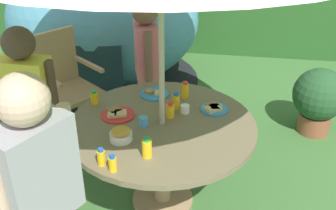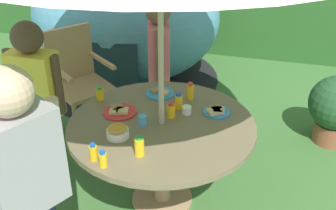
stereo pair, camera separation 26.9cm
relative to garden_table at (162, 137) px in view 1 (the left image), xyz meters
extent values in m
cube|color=#3D6B33|center=(0.00, 0.00, -0.58)|extent=(10.00, 10.00, 0.02)
cylinder|color=tan|center=(0.00, 0.00, -0.56)|extent=(0.45, 0.45, 0.03)
cylinder|color=tan|center=(0.00, 0.00, -0.25)|extent=(0.12, 0.12, 0.64)
cylinder|color=#75664C|center=(0.00, 0.00, 0.09)|extent=(1.26, 1.26, 0.04)
cylinder|color=#B7AD8C|center=(0.00, 0.00, 0.50)|extent=(0.04, 0.04, 2.13)
cylinder|color=tan|center=(-0.89, 0.42, -0.34)|extent=(0.04, 0.04, 0.45)
cylinder|color=tan|center=(-0.64, 0.74, -0.34)|extent=(0.04, 0.04, 0.45)
cylinder|color=tan|center=(-1.23, 0.67, -0.34)|extent=(0.04, 0.04, 0.45)
cylinder|color=tan|center=(-0.98, 1.00, -0.34)|extent=(0.04, 0.04, 0.45)
cube|color=tan|center=(-0.94, 0.71, -0.10)|extent=(0.64, 0.63, 0.04)
cube|color=tan|center=(-1.11, 0.83, 0.16)|extent=(0.29, 0.37, 0.49)
cube|color=tan|center=(-1.06, 0.55, 0.12)|extent=(0.39, 0.31, 0.03)
cube|color=tan|center=(-0.81, 0.87, 0.12)|extent=(0.39, 0.31, 0.03)
ellipsoid|color=teal|center=(-0.99, 1.96, 0.16)|extent=(2.30, 1.88, 1.46)
cylinder|color=black|center=(-0.99, 1.96, -0.56)|extent=(2.42, 2.42, 0.01)
cube|color=#1A313A|center=(-0.89, 1.17, -0.17)|extent=(0.59, 0.11, 0.66)
cylinder|color=brown|center=(1.25, 1.16, -0.48)|extent=(0.30, 0.30, 0.19)
sphere|color=#234C28|center=(1.25, 1.16, -0.18)|extent=(0.48, 0.48, 0.48)
cylinder|color=navy|center=(-0.31, 0.98, -0.29)|extent=(0.08, 0.08, 0.57)
cylinder|color=navy|center=(-0.27, 0.85, -0.29)|extent=(0.08, 0.08, 0.57)
cube|color=#EA727F|center=(-0.29, 0.92, 0.24)|extent=(0.27, 0.37, 0.48)
cylinder|color=brown|center=(-0.35, 1.09, 0.26)|extent=(0.06, 0.06, 0.43)
cylinder|color=brown|center=(-0.24, 0.74, 0.26)|extent=(0.06, 0.06, 0.43)
sphere|color=brown|center=(-0.29, 0.92, 0.59)|extent=(0.22, 0.22, 0.22)
cylinder|color=#3F3F47|center=(-1.01, 0.03, -0.28)|extent=(0.08, 0.08, 0.58)
cylinder|color=#3F3F47|center=(-0.87, 0.03, -0.28)|extent=(0.08, 0.08, 0.58)
cube|color=yellow|center=(-0.94, 0.03, 0.26)|extent=(0.34, 0.19, 0.49)
cylinder|color=#4C3828|center=(-1.13, 0.03, 0.28)|extent=(0.06, 0.06, 0.44)
cylinder|color=#4C3828|center=(-0.76, 0.02, 0.28)|extent=(0.06, 0.06, 0.44)
sphere|color=#4C3828|center=(-0.94, 0.03, 0.61)|extent=(0.22, 0.22, 0.22)
cube|color=#99999E|center=(-0.45, -0.88, 0.34)|extent=(0.35, 0.42, 0.54)
cylinder|color=#D8B293|center=(-0.36, -0.70, 0.36)|extent=(0.07, 0.07, 0.48)
sphere|color=#D8B293|center=(-0.45, -0.88, 0.73)|extent=(0.24, 0.24, 0.24)
cylinder|color=white|center=(-0.22, -0.23, 0.14)|extent=(0.14, 0.14, 0.05)
ellipsoid|color=gold|center=(-0.22, -0.23, 0.18)|extent=(0.12, 0.12, 0.04)
cylinder|color=red|center=(-0.32, 0.05, 0.12)|extent=(0.23, 0.23, 0.01)
cube|color=tan|center=(-0.30, 0.05, 0.13)|extent=(0.10, 0.10, 0.02)
cube|color=#9E7547|center=(-0.35, 0.08, 0.13)|extent=(0.11, 0.11, 0.02)
cube|color=tan|center=(-0.35, 0.02, 0.13)|extent=(0.07, 0.07, 0.02)
cylinder|color=#338CD8|center=(0.33, 0.23, 0.12)|extent=(0.19, 0.19, 0.01)
cube|color=tan|center=(0.35, 0.23, 0.13)|extent=(0.09, 0.09, 0.02)
cube|color=#9E7547|center=(0.32, 0.26, 0.13)|extent=(0.10, 0.10, 0.02)
cube|color=tan|center=(0.32, 0.21, 0.13)|extent=(0.12, 0.12, 0.02)
cylinder|color=#338CD8|center=(-0.12, 0.39, 0.12)|extent=(0.22, 0.22, 0.01)
cube|color=tan|center=(-0.09, 0.38, 0.13)|extent=(0.06, 0.06, 0.02)
cube|color=#9E7547|center=(-0.17, 0.40, 0.13)|extent=(0.09, 0.09, 0.02)
cylinder|color=yellow|center=(0.11, 0.38, 0.17)|extent=(0.05, 0.05, 0.11)
cylinder|color=red|center=(0.11, 0.38, 0.23)|extent=(0.04, 0.04, 0.02)
cylinder|color=yellow|center=(-0.03, -0.38, 0.17)|extent=(0.06, 0.06, 0.11)
cylinder|color=green|center=(-0.03, -0.38, 0.23)|extent=(0.04, 0.04, 0.02)
cylinder|color=yellow|center=(-0.19, -0.54, 0.15)|extent=(0.05, 0.05, 0.09)
cylinder|color=blue|center=(-0.19, -0.54, 0.21)|extent=(0.03, 0.03, 0.02)
cylinder|color=yellow|center=(0.04, 0.09, 0.16)|extent=(0.06, 0.06, 0.09)
cylinder|color=red|center=(0.04, 0.09, 0.21)|extent=(0.04, 0.04, 0.02)
cylinder|color=yellow|center=(0.06, 0.22, 0.16)|extent=(0.05, 0.05, 0.10)
cylinder|color=blue|center=(0.06, 0.22, 0.22)|extent=(0.04, 0.04, 0.02)
cylinder|color=yellow|center=(-0.27, -0.49, 0.16)|extent=(0.05, 0.05, 0.09)
cylinder|color=blue|center=(-0.27, -0.49, 0.21)|extent=(0.03, 0.03, 0.02)
cylinder|color=yellow|center=(-0.53, 0.20, 0.15)|extent=(0.06, 0.06, 0.09)
cylinder|color=green|center=(-0.53, 0.20, 0.21)|extent=(0.04, 0.04, 0.02)
cylinder|color=white|center=(0.13, 0.16, 0.14)|extent=(0.06, 0.06, 0.06)
cylinder|color=#4C99D8|center=(-0.12, -0.05, 0.14)|extent=(0.06, 0.06, 0.06)
camera|label=1|loc=(0.39, -2.28, 1.55)|focal=43.57mm
camera|label=2|loc=(0.66, -2.22, 1.55)|focal=43.57mm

